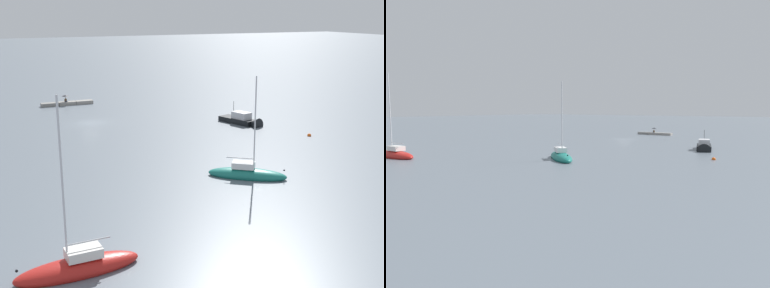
% 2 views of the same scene
% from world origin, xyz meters
% --- Properties ---
extents(ground_plane, '(500.00, 500.00, 0.00)m').
position_xyz_m(ground_plane, '(0.00, 0.00, 0.00)').
color(ground_plane, slate).
extents(seawall_pier, '(9.17, 1.51, 0.61)m').
position_xyz_m(seawall_pier, '(0.00, -16.69, 0.31)').
color(seawall_pier, gray).
rests_on(seawall_pier, ground_plane).
extents(person_seated_brown_left, '(0.44, 0.64, 0.73)m').
position_xyz_m(person_seated_brown_left, '(0.24, -16.65, 0.87)').
color(person_seated_brown_left, '#1E2333').
rests_on(person_seated_brown_left, seawall_pier).
extents(umbrella_open_black, '(1.27, 1.27, 1.28)m').
position_xyz_m(umbrella_open_black, '(0.25, -16.72, 1.72)').
color(umbrella_open_black, black).
rests_on(umbrella_open_black, seawall_pier).
extents(sailboat_teal_near, '(7.76, 6.85, 10.83)m').
position_xyz_m(sailboat_teal_near, '(-7.98, 32.55, 0.40)').
color(sailboat_teal_near, '#197266').
rests_on(sailboat_teal_near, ground_plane).
extents(sailboat_red_mid, '(8.38, 2.69, 12.23)m').
position_xyz_m(sailboat_red_mid, '(12.18, 44.84, 0.42)').
color(sailboat_red_mid, red).
rests_on(sailboat_red_mid, ground_plane).
extents(motorboat_black_mid, '(4.16, 7.53, 4.04)m').
position_xyz_m(motorboat_black_mid, '(-20.59, 10.59, 0.43)').
color(motorboat_black_mid, black).
rests_on(motorboat_black_mid, ground_plane).
extents(mooring_buoy_mid, '(0.53, 0.53, 0.53)m').
position_xyz_m(mooring_buoy_mid, '(-24.87, 20.84, 0.09)').
color(mooring_buoy_mid, '#EA5914').
rests_on(mooring_buoy_mid, ground_plane).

